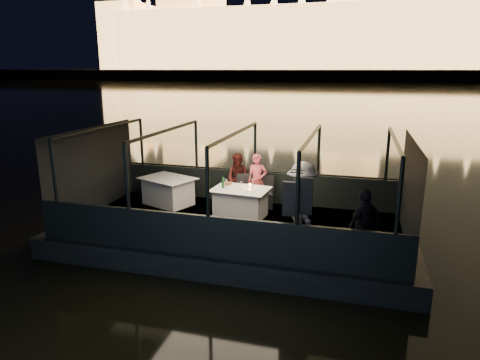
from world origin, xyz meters
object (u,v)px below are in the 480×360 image
(dining_table_aft, at_px, (168,191))
(person_man_maroon, at_px, (238,179))
(chair_port_left, at_px, (242,193))
(wine_bottle, at_px, (223,183))
(chair_port_right, at_px, (265,192))
(dining_table_central, at_px, (241,203))
(coat_stand, at_px, (296,214))
(passenger_stripe, at_px, (302,209))
(passenger_dark, at_px, (364,220))
(person_woman_coral, at_px, (257,181))

(dining_table_aft, xyz_separation_m, person_man_maroon, (1.92, 0.59, 0.36))
(chair_port_left, bearing_deg, dining_table_aft, 161.77)
(wine_bottle, bearing_deg, chair_port_right, 46.51)
(dining_table_central, bearing_deg, coat_stand, -48.69)
(coat_stand, bearing_deg, passenger_stripe, 83.26)
(passenger_dark, bearing_deg, chair_port_right, -94.56)
(chair_port_right, bearing_deg, wine_bottle, -149.77)
(passenger_stripe, relative_size, passenger_dark, 1.25)
(coat_stand, bearing_deg, person_man_maroon, 124.58)
(dining_table_aft, bearing_deg, person_man_maroon, 17.09)
(chair_port_left, height_order, passenger_dark, passenger_dark)
(passenger_stripe, distance_m, wine_bottle, 2.66)
(chair_port_right, bearing_deg, dining_table_aft, 172.68)
(person_woman_coral, xyz_separation_m, wine_bottle, (-0.67, -1.03, 0.17))
(person_woman_coral, relative_size, person_man_maroon, 1.02)
(dining_table_aft, bearing_deg, passenger_stripe, -25.48)
(dining_table_aft, xyz_separation_m, person_woman_coral, (2.50, 0.50, 0.36))
(dining_table_central, height_order, chair_port_left, chair_port_left)
(chair_port_right, bearing_deg, passenger_dark, -62.65)
(passenger_stripe, distance_m, passenger_dark, 1.36)
(dining_table_central, height_order, chair_port_right, chair_port_right)
(passenger_dark, bearing_deg, wine_bottle, -75.03)
(person_man_maroon, height_order, passenger_dark, passenger_dark)
(person_man_maroon, xyz_separation_m, passenger_stripe, (2.16, -2.54, 0.10))
(chair_port_left, xyz_separation_m, person_woman_coral, (0.34, 0.32, 0.30))
(wine_bottle, bearing_deg, person_woman_coral, 57.00)
(dining_table_aft, height_order, coat_stand, coat_stand)
(coat_stand, relative_size, person_man_maroon, 1.25)
(person_man_maroon, relative_size, passenger_dark, 0.98)
(coat_stand, xyz_separation_m, passenger_stripe, (0.06, 0.50, -0.05))
(dining_table_central, bearing_deg, chair_port_left, 100.99)
(chair_port_left, relative_size, passenger_dark, 0.63)
(dining_table_central, xyz_separation_m, person_man_maroon, (-0.37, 1.07, 0.36))
(chair_port_right, distance_m, passenger_stripe, 2.76)
(dining_table_central, relative_size, person_man_maroon, 0.98)
(chair_port_right, relative_size, person_man_maroon, 0.59)
(chair_port_left, bearing_deg, passenger_stripe, -70.73)
(chair_port_right, bearing_deg, coat_stand, -82.42)
(person_woman_coral, height_order, passenger_dark, passenger_dark)
(dining_table_aft, distance_m, chair_port_left, 2.17)
(dining_table_aft, xyz_separation_m, chair_port_right, (2.75, 0.43, 0.06))
(chair_port_left, bearing_deg, wine_bottle, -138.08)
(coat_stand, distance_m, person_man_maroon, 3.70)
(coat_stand, bearing_deg, dining_table_central, 131.31)
(person_woman_coral, bearing_deg, dining_table_aft, 177.14)
(dining_table_central, bearing_deg, chair_port_right, 63.45)
(dining_table_central, height_order, passenger_dark, passenger_dark)
(person_man_maroon, height_order, wine_bottle, person_man_maroon)
(coat_stand, distance_m, person_woman_coral, 3.32)
(person_woman_coral, bearing_deg, chair_port_left, -150.32)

